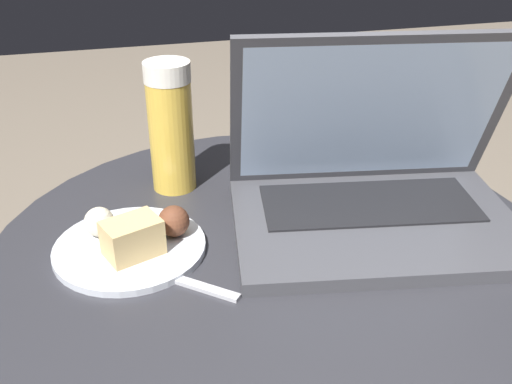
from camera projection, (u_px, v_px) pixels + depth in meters
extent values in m
cylinder|color=#2D2D33|center=(275.00, 251.00, 0.76)|extent=(0.72, 0.72, 0.02)
cube|color=silver|center=(131.00, 245.00, 0.75)|extent=(0.16, 0.12, 0.00)
cube|color=#47474C|center=(376.00, 224.00, 0.78)|extent=(0.40, 0.31, 0.02)
cube|color=black|center=(369.00, 203.00, 0.81)|extent=(0.30, 0.17, 0.00)
cube|color=#47474C|center=(369.00, 113.00, 0.79)|extent=(0.38, 0.16, 0.24)
cube|color=silver|center=(370.00, 114.00, 0.79)|extent=(0.35, 0.14, 0.21)
cylinder|color=gold|center=(171.00, 136.00, 0.86)|extent=(0.06, 0.06, 0.16)
cylinder|color=white|center=(167.00, 72.00, 0.81)|extent=(0.06, 0.06, 0.03)
cylinder|color=silver|center=(130.00, 248.00, 0.74)|extent=(0.19, 0.19, 0.01)
cube|color=#DBB775|center=(132.00, 238.00, 0.71)|extent=(0.08, 0.07, 0.05)
sphere|color=beige|center=(99.00, 222.00, 0.75)|extent=(0.04, 0.04, 0.04)
sphere|color=brown|center=(174.00, 221.00, 0.75)|extent=(0.04, 0.04, 0.04)
cube|color=silver|center=(187.00, 283.00, 0.68)|extent=(0.11, 0.10, 0.00)
cube|color=silver|center=(120.00, 261.00, 0.72)|extent=(0.06, 0.06, 0.00)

